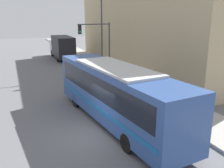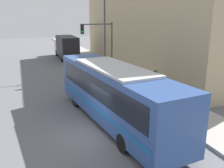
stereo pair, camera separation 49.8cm
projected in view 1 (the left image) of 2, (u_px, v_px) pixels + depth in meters
name	position (u px, v px, depth m)	size (l,w,h in m)	color
ground_plane	(101.00, 134.00, 13.19)	(120.00, 120.00, 0.00)	slate
sidewalk	(94.00, 61.00, 33.22)	(3.13, 70.00, 0.14)	#A8A399
building_facade	(143.00, 27.00, 29.24)	(6.00, 28.17, 9.40)	tan
city_bus	(115.00, 91.00, 14.12)	(3.74, 11.55, 3.36)	#2D4C8C
delivery_truck	(62.00, 47.00, 35.26)	(2.26, 8.20, 3.20)	black
fire_hydrant	(144.00, 90.00, 19.02)	(0.28, 0.37, 0.82)	#999999
traffic_light_pole	(99.00, 40.00, 24.54)	(3.28, 0.35, 5.21)	#47474C
parking_meter	(124.00, 74.00, 22.00)	(0.14, 0.14, 1.26)	#47474C
street_lamp	(99.00, 27.00, 26.80)	(2.76, 0.28, 7.85)	#47474C
pedestrian_near_corner	(153.00, 78.00, 20.58)	(0.34, 0.34, 1.72)	slate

